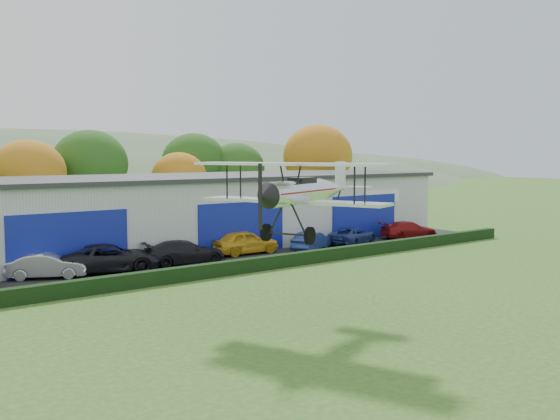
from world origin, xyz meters
TOP-DOWN VIEW (x-y plane):
  - ground at (0.00, 0.00)m, footprint 300.00×300.00m
  - apron at (3.00, 21.00)m, footprint 48.00×9.00m
  - hedge at (3.00, 16.20)m, footprint 46.00×0.60m
  - hangar at (5.00, 27.98)m, footprint 40.60×12.60m
  - tree_belt at (0.85, 40.62)m, footprint 75.70×13.22m
  - car_1 at (-8.53, 21.37)m, footprint 4.49×3.13m
  - car_2 at (-5.02, 21.01)m, footprint 6.41×4.31m
  - car_3 at (-0.25, 20.65)m, footprint 5.44×3.07m
  - car_4 at (4.90, 21.55)m, footprint 4.92×2.11m
  - car_5 at (9.68, 20.05)m, footprint 4.27×2.98m
  - car_6 at (14.05, 20.35)m, footprint 5.26×3.65m
  - car_7 at (20.05, 19.89)m, footprint 5.15×3.28m
  - biplane at (-2.94, 5.93)m, footprint 7.37×8.28m

SIDE VIEW (x-z plane):
  - ground at x=0.00m, z-range 0.00..0.00m
  - apron at x=3.00m, z-range 0.00..0.05m
  - hedge at x=3.00m, z-range 0.00..0.80m
  - car_6 at x=14.05m, z-range 0.05..1.38m
  - car_5 at x=9.68m, z-range 0.05..1.39m
  - car_7 at x=20.05m, z-range 0.05..1.44m
  - car_1 at x=-8.53m, z-range 0.05..1.45m
  - car_3 at x=-0.25m, z-range 0.05..1.54m
  - car_2 at x=-5.02m, z-range 0.05..1.68m
  - car_4 at x=4.90m, z-range 0.05..1.71m
  - hangar at x=5.00m, z-range 0.01..5.31m
  - biplane at x=-2.94m, z-range 3.91..7.06m
  - tree_belt at x=0.85m, z-range 0.55..10.67m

